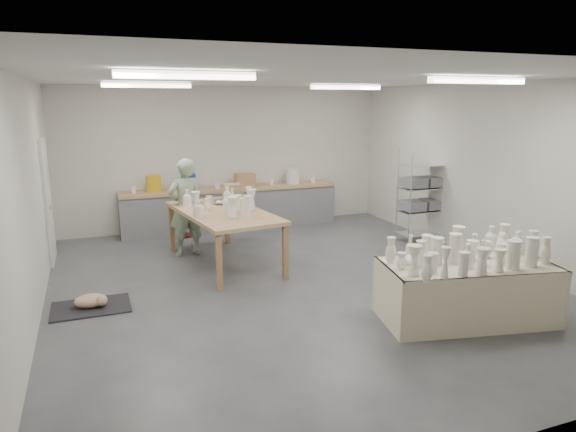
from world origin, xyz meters
name	(u,v)px	position (x,y,z in m)	size (l,w,h in m)	color
room	(288,147)	(-0.11, 0.08, 2.06)	(8.00, 8.02, 3.00)	#424449
back_counter	(231,207)	(-0.01, 3.68, 0.49)	(4.60, 0.60, 1.24)	#AF7D55
wire_shelf	(422,195)	(3.20, 1.40, 0.92)	(0.88, 0.48, 1.80)	silver
drying_table	(467,287)	(1.49, -1.95, 0.43)	(2.26, 1.41, 1.11)	olive
work_table	(224,210)	(-0.74, 1.41, 0.92)	(1.55, 2.59, 1.29)	#AF7D55
rug	(91,307)	(-2.90, 0.14, 0.01)	(1.00, 0.70, 0.02)	black
cat	(92,300)	(-2.88, 0.13, 0.11)	(0.44, 0.34, 0.18)	white
potter	(186,207)	(-1.25, 2.11, 0.86)	(0.63, 0.41, 1.73)	#8EA580
red_stool	(184,236)	(-1.25, 2.38, 0.27)	(0.33, 0.33, 0.31)	#B1191C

